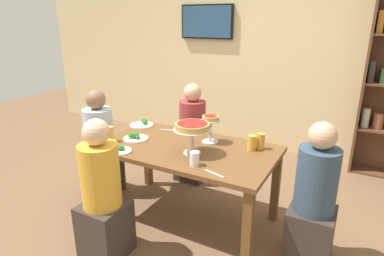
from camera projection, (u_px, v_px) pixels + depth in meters
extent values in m
plane|color=brown|center=(187.00, 218.00, 3.15)|extent=(12.00, 12.00, 0.00)
cube|color=beige|center=(264.00, 51.00, 4.54)|extent=(8.00, 0.12, 2.80)
cube|color=brown|center=(187.00, 149.00, 2.92)|extent=(1.58, 0.90, 0.04)
cube|color=brown|center=(98.00, 186.00, 3.04)|extent=(0.07, 0.07, 0.70)
cube|color=brown|center=(247.00, 232.00, 2.38)|extent=(0.07, 0.07, 0.70)
cube|color=brown|center=(148.00, 156.00, 3.69)|extent=(0.07, 0.07, 0.70)
cube|color=brown|center=(276.00, 186.00, 3.03)|extent=(0.07, 0.07, 0.70)
cube|color=brown|center=(364.00, 83.00, 3.86)|extent=(0.03, 0.30, 2.20)
cylinder|color=beige|center=(366.00, 118.00, 3.96)|extent=(0.09, 0.09, 0.23)
cylinder|color=brown|center=(378.00, 121.00, 3.90)|extent=(0.11, 0.11, 0.19)
cube|color=#3D3838|center=(372.00, 71.00, 3.79)|extent=(0.06, 0.10, 0.25)
cube|color=#2D6B38|center=(383.00, 75.00, 3.75)|extent=(0.04, 0.13, 0.17)
cube|color=orange|center=(381.00, 22.00, 3.61)|extent=(0.06, 0.13, 0.24)
cube|color=black|center=(207.00, 22.00, 4.72)|extent=(0.81, 0.05, 0.48)
cube|color=navy|center=(206.00, 22.00, 4.70)|extent=(0.77, 0.01, 0.44)
cube|color=#382D28|center=(106.00, 229.00, 2.62)|extent=(0.34, 0.34, 0.45)
cylinder|color=gold|center=(100.00, 176.00, 2.47)|extent=(0.30, 0.30, 0.50)
sphere|color=beige|center=(96.00, 132.00, 2.36)|extent=(0.20, 0.20, 0.20)
cube|color=#382D28|center=(192.00, 160.00, 3.89)|extent=(0.34, 0.34, 0.45)
cylinder|color=#993338|center=(192.00, 122.00, 3.74)|extent=(0.30, 0.30, 0.50)
sphere|color=tan|center=(193.00, 92.00, 3.62)|extent=(0.20, 0.20, 0.20)
cube|color=#382D28|center=(309.00, 235.00, 2.55)|extent=(0.34, 0.34, 0.45)
cylinder|color=#33475B|center=(317.00, 180.00, 2.40)|extent=(0.30, 0.30, 0.50)
sphere|color=tan|center=(323.00, 136.00, 2.29)|extent=(0.20, 0.20, 0.20)
cube|color=#382D28|center=(103.00, 173.00, 3.57)|extent=(0.34, 0.34, 0.45)
cylinder|color=silver|center=(99.00, 132.00, 3.42)|extent=(0.30, 0.30, 0.50)
sphere|color=#846047|center=(96.00, 100.00, 3.31)|extent=(0.20, 0.20, 0.20)
cylinder|color=silver|center=(192.00, 153.00, 2.77)|extent=(0.15, 0.15, 0.01)
cylinder|color=silver|center=(192.00, 141.00, 2.74)|extent=(0.03, 0.03, 0.20)
cylinder|color=silver|center=(192.00, 130.00, 2.71)|extent=(0.32, 0.32, 0.01)
cylinder|color=tan|center=(192.00, 126.00, 2.70)|extent=(0.29, 0.29, 0.05)
cylinder|color=maroon|center=(192.00, 123.00, 2.69)|extent=(0.25, 0.25, 0.00)
cylinder|color=silver|center=(210.00, 142.00, 3.02)|extent=(0.15, 0.15, 0.01)
cylinder|color=silver|center=(210.00, 131.00, 2.99)|extent=(0.03, 0.03, 0.20)
cylinder|color=silver|center=(210.00, 120.00, 2.96)|extent=(0.18, 0.18, 0.01)
cylinder|color=tan|center=(210.00, 118.00, 2.95)|extent=(0.15, 0.15, 0.04)
cylinder|color=maroon|center=(210.00, 116.00, 2.94)|extent=(0.11, 0.11, 0.00)
cylinder|color=white|center=(136.00, 139.00, 3.10)|extent=(0.24, 0.24, 0.01)
sphere|color=#2D7028|center=(137.00, 135.00, 3.09)|extent=(0.05, 0.05, 0.05)
sphere|color=#2D7028|center=(131.00, 135.00, 3.08)|extent=(0.06, 0.06, 0.06)
sphere|color=#2D7028|center=(138.00, 137.00, 3.06)|extent=(0.04, 0.04, 0.04)
sphere|color=#2D7028|center=(135.00, 135.00, 3.08)|extent=(0.06, 0.06, 0.06)
cylinder|color=white|center=(142.00, 125.00, 3.49)|extent=(0.25, 0.25, 0.01)
sphere|color=#2D7028|center=(144.00, 121.00, 3.53)|extent=(0.05, 0.05, 0.05)
sphere|color=#2D7028|center=(145.00, 122.00, 3.48)|extent=(0.06, 0.06, 0.06)
cylinder|color=white|center=(120.00, 151.00, 2.80)|extent=(0.20, 0.20, 0.01)
sphere|color=#2D7028|center=(120.00, 148.00, 2.80)|extent=(0.04, 0.04, 0.04)
sphere|color=#2D7028|center=(120.00, 148.00, 2.80)|extent=(0.05, 0.05, 0.05)
sphere|color=#2D7028|center=(123.00, 148.00, 2.80)|extent=(0.04, 0.04, 0.04)
cylinder|color=gold|center=(252.00, 143.00, 2.83)|extent=(0.07, 0.07, 0.13)
cylinder|color=gold|center=(261.00, 141.00, 2.85)|extent=(0.07, 0.07, 0.14)
cylinder|color=gold|center=(110.00, 134.00, 3.02)|extent=(0.08, 0.08, 0.15)
cylinder|color=white|center=(194.00, 159.00, 2.53)|extent=(0.08, 0.08, 0.11)
cube|color=silver|center=(214.00, 173.00, 2.41)|extent=(0.18, 0.07, 0.00)
cube|color=silver|center=(168.00, 130.00, 3.35)|extent=(0.18, 0.06, 0.00)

